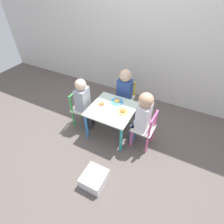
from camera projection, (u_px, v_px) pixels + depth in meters
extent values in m
plane|color=#5B514C|center=(112.00, 131.00, 2.53)|extent=(6.00, 6.00, 0.00)
cube|color=silver|center=(147.00, 16.00, 2.41)|extent=(6.00, 0.06, 2.60)
cube|color=silver|center=(112.00, 109.00, 2.26)|extent=(0.57, 0.57, 0.02)
cylinder|color=#387AD1|center=(87.00, 126.00, 2.32)|extent=(0.04, 0.04, 0.40)
cylinder|color=teal|center=(121.00, 140.00, 2.14)|extent=(0.04, 0.04, 0.40)
cylinder|color=orange|center=(105.00, 105.00, 2.66)|extent=(0.04, 0.04, 0.40)
cylinder|color=#8E51BC|center=(136.00, 115.00, 2.48)|extent=(0.04, 0.04, 0.40)
cube|color=silver|center=(82.00, 108.00, 2.47)|extent=(0.28, 0.28, 0.02)
cylinder|color=green|center=(87.00, 123.00, 2.46)|extent=(0.03, 0.03, 0.28)
cylinder|color=green|center=(93.00, 113.00, 2.61)|extent=(0.03, 0.03, 0.28)
cylinder|color=green|center=(74.00, 119.00, 2.52)|extent=(0.03, 0.03, 0.28)
cylinder|color=green|center=(81.00, 110.00, 2.67)|extent=(0.03, 0.03, 0.28)
cylinder|color=green|center=(71.00, 104.00, 2.34)|extent=(0.03, 0.03, 0.26)
cylinder|color=green|center=(79.00, 96.00, 2.49)|extent=(0.03, 0.03, 0.26)
cylinder|color=green|center=(74.00, 93.00, 2.34)|extent=(0.04, 0.21, 0.02)
cube|color=silver|center=(143.00, 128.00, 2.18)|extent=(0.27, 0.27, 0.02)
cylinder|color=#E5599E|center=(138.00, 128.00, 2.38)|extent=(0.03, 0.03, 0.28)
cylinder|color=#E5599E|center=(131.00, 138.00, 2.24)|extent=(0.03, 0.03, 0.28)
cylinder|color=#E5599E|center=(152.00, 133.00, 2.30)|extent=(0.03, 0.03, 0.28)
cylinder|color=#E5599E|center=(147.00, 145.00, 2.16)|extent=(0.03, 0.03, 0.28)
cylinder|color=#E5599E|center=(156.00, 118.00, 2.13)|extent=(0.03, 0.03, 0.26)
cylinder|color=#E5599E|center=(150.00, 129.00, 1.99)|extent=(0.03, 0.03, 0.26)
cylinder|color=#E5599E|center=(154.00, 117.00, 1.98)|extent=(0.03, 0.21, 0.02)
cube|color=silver|center=(125.00, 98.00, 2.65)|extent=(0.27, 0.27, 0.02)
cylinder|color=yellow|center=(115.00, 108.00, 2.71)|extent=(0.03, 0.03, 0.28)
cylinder|color=yellow|center=(128.00, 112.00, 2.64)|extent=(0.03, 0.03, 0.28)
cylinder|color=yellow|center=(121.00, 100.00, 2.86)|extent=(0.03, 0.03, 0.28)
cylinder|color=yellow|center=(133.00, 104.00, 2.79)|extent=(0.03, 0.03, 0.28)
cylinder|color=yellow|center=(121.00, 86.00, 2.68)|extent=(0.03, 0.03, 0.26)
cylinder|color=yellow|center=(134.00, 90.00, 2.61)|extent=(0.03, 0.03, 0.26)
cylinder|color=yellow|center=(128.00, 81.00, 2.57)|extent=(0.21, 0.03, 0.02)
cylinder|color=#38383D|center=(89.00, 120.00, 2.49)|extent=(0.07, 0.07, 0.30)
cylinder|color=#38383D|center=(92.00, 116.00, 2.56)|extent=(0.07, 0.07, 0.30)
cube|color=#999EA8|center=(82.00, 99.00, 2.35)|extent=(0.16, 0.21, 0.32)
sphere|color=beige|center=(80.00, 85.00, 2.21)|extent=(0.15, 0.15, 0.15)
cylinder|color=#4C608E|center=(135.00, 130.00, 2.35)|extent=(0.07, 0.07, 0.30)
cylinder|color=#4C608E|center=(132.00, 134.00, 2.28)|extent=(0.07, 0.07, 0.30)
cube|color=silver|center=(143.00, 117.00, 2.07)|extent=(0.15, 0.21, 0.34)
sphere|color=tan|center=(146.00, 100.00, 1.91)|extent=(0.17, 0.17, 0.17)
cylinder|color=#4C608E|center=(118.00, 109.00, 2.68)|extent=(0.07, 0.07, 0.30)
cylinder|color=#4C608E|center=(124.00, 111.00, 2.65)|extent=(0.07, 0.07, 0.30)
cube|color=#2D478E|center=(125.00, 90.00, 2.53)|extent=(0.20, 0.15, 0.31)
sphere|color=#DBB293|center=(125.00, 76.00, 2.38)|extent=(0.17, 0.17, 0.17)
cylinder|color=white|center=(102.00, 105.00, 2.31)|extent=(0.15, 0.15, 0.01)
cylinder|color=#CC6633|center=(102.00, 104.00, 2.30)|extent=(0.07, 0.07, 0.02)
cylinder|color=#EADB66|center=(123.00, 111.00, 2.20)|extent=(0.16, 0.16, 0.01)
cylinder|color=#CC6633|center=(123.00, 111.00, 2.19)|extent=(0.07, 0.07, 0.02)
cylinder|color=#4C9EE0|center=(117.00, 102.00, 2.36)|extent=(0.17, 0.17, 0.01)
cylinder|color=gold|center=(117.00, 101.00, 2.35)|extent=(0.08, 0.08, 0.02)
cube|color=silver|center=(94.00, 178.00, 1.90)|extent=(0.24, 0.26, 0.14)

